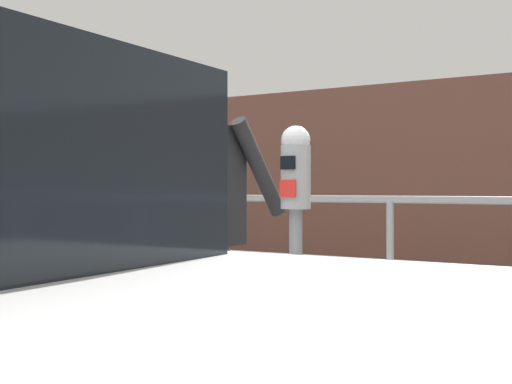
% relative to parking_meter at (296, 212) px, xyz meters
% --- Properties ---
extents(sidewalk_curb, '(36.00, 2.61, 0.14)m').
position_rel_parking_meter_xyz_m(sidewalk_curb, '(-0.20, 0.94, -1.16)').
color(sidewalk_curb, gray).
rests_on(sidewalk_curb, ground).
extents(parking_meter, '(0.16, 0.17, 1.54)m').
position_rel_parking_meter_xyz_m(parking_meter, '(0.00, 0.00, 0.00)').
color(parking_meter, slate).
rests_on(parking_meter, sidewalk_curb).
extents(pedestrian_at_meter, '(0.69, 0.49, 1.80)m').
position_rel_parking_meter_xyz_m(pedestrian_at_meter, '(-0.63, 0.05, -0.04)').
color(pedestrian_at_meter, brown).
rests_on(pedestrian_at_meter, sidewalk_curb).
extents(background_railing, '(24.06, 0.06, 1.15)m').
position_rel_parking_meter_xyz_m(background_railing, '(-0.20, 1.98, -0.28)').
color(background_railing, gray).
rests_on(background_railing, sidewalk_curb).
extents(backdrop_wall, '(32.00, 0.50, 2.77)m').
position_rel_parking_meter_xyz_m(backdrop_wall, '(-0.20, 5.71, 0.16)').
color(backdrop_wall, brown).
rests_on(backdrop_wall, ground).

